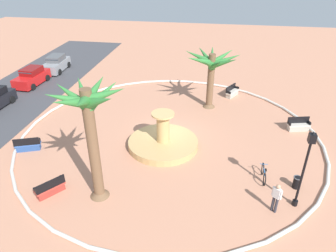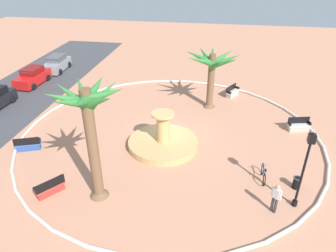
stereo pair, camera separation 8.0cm
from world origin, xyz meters
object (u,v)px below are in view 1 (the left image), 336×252
(trash_bin, at_px, (297,182))
(parked_car_third, at_px, (32,77))
(person_cyclist_helmet, at_px, (276,197))
(parked_car_rightmost, at_px, (56,64))
(palm_tree_by_curb, at_px, (212,66))
(bench_east, at_px, (50,189))
(bench_southeast, at_px, (28,146))
(palm_tree_near_fountain, at_px, (89,118))
(bicycle_red_frame, at_px, (264,174))
(lamppost, at_px, (305,164))
(bench_west, at_px, (232,92))
(bench_north, at_px, (298,126))
(fountain, at_px, (163,142))

(trash_bin, height_order, parked_car_third, parked_car_third)
(person_cyclist_helmet, relative_size, parked_car_rightmost, 0.42)
(palm_tree_by_curb, height_order, parked_car_third, palm_tree_by_curb)
(palm_tree_by_curb, height_order, bench_east, palm_tree_by_curb)
(bench_east, distance_m, person_cyclist_helmet, 11.77)
(bench_southeast, bearing_deg, person_cyclist_helmet, -101.39)
(bench_southeast, relative_size, person_cyclist_helmet, 0.98)
(palm_tree_near_fountain, relative_size, bicycle_red_frame, 3.75)
(lamppost, bearing_deg, bench_east, 95.65)
(bench_west, height_order, lamppost, lamppost)
(bench_north, bearing_deg, fountain, 111.83)
(parked_car_rightmost, bearing_deg, bench_west, -101.35)
(bicycle_red_frame, distance_m, parked_car_third, 23.81)
(trash_bin, bearing_deg, bench_east, 101.59)
(fountain, distance_m, parked_car_rightmost, 19.30)
(fountain, relative_size, trash_bin, 6.42)
(bench_north, relative_size, trash_bin, 2.29)
(palm_tree_by_curb, relative_size, bicycle_red_frame, 2.79)
(parked_car_third, bearing_deg, lamppost, -120.54)
(bicycle_red_frame, bearing_deg, bench_southeast, 87.93)
(palm_tree_near_fountain, relative_size, bench_east, 4.10)
(palm_tree_by_curb, height_order, bench_southeast, palm_tree_by_curb)
(fountain, xyz_separation_m, person_cyclist_helmet, (-5.00, -6.57, 0.61))
(palm_tree_near_fountain, relative_size, person_cyclist_helmet, 3.78)
(fountain, distance_m, palm_tree_near_fountain, 7.36)
(fountain, xyz_separation_m, parked_car_third, (8.84, 14.65, 0.44))
(palm_tree_by_curb, relative_size, trash_bin, 6.58)
(bench_southeast, relative_size, lamppost, 0.38)
(bench_southeast, height_order, parked_car_third, parked_car_third)
(palm_tree_near_fountain, bearing_deg, parked_car_third, 40.61)
(parked_car_third, height_order, parked_car_rightmost, same)
(bench_east, bearing_deg, bench_west, -33.52)
(palm_tree_near_fountain, xyz_separation_m, parked_car_third, (14.16, 12.14, -3.98))
(bench_north, xyz_separation_m, person_cyclist_helmet, (-8.76, 2.82, 0.61))
(parked_car_rightmost, bearing_deg, fountain, -132.47)
(bench_southeast, relative_size, parked_car_rightmost, 0.41)
(person_cyclist_helmet, bearing_deg, bench_east, 93.11)
(trash_bin, xyz_separation_m, person_cyclist_helmet, (-2.07, 1.47, 0.57))
(bicycle_red_frame, height_order, parked_car_rightmost, parked_car_rightmost)
(fountain, relative_size, bench_north, 2.80)
(bicycle_red_frame, bearing_deg, bench_east, 105.45)
(bench_southeast, xyz_separation_m, trash_bin, (-1.01, -16.73, 0.04))
(trash_bin, bearing_deg, palm_tree_near_fountain, 102.83)
(bench_west, bearing_deg, bicycle_red_frame, -172.09)
(lamppost, xyz_separation_m, trash_bin, (1.43, -0.32, -2.21))
(fountain, height_order, palm_tree_by_curb, palm_tree_by_curb)
(lamppost, bearing_deg, palm_tree_near_fountain, 95.41)
(palm_tree_near_fountain, bearing_deg, bicycle_red_frame, -71.99)
(palm_tree_by_curb, distance_m, bicycle_red_frame, 10.31)
(fountain, xyz_separation_m, palm_tree_near_fountain, (-5.33, 2.50, 4.41))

